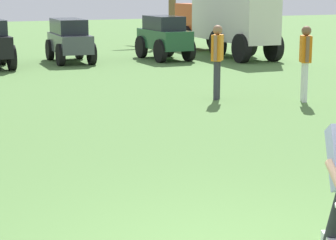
# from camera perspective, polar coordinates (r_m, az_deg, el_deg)

# --- Properties ---
(teammate_midfield) EXTENTS (0.37, 0.43, 1.56)m
(teammate_midfield) POSITION_cam_1_polar(r_m,az_deg,el_deg) (13.77, 4.31, 5.67)
(teammate_midfield) COLOR #33333D
(teammate_midfield) RESTS_ON ground_plane
(teammate_deep) EXTENTS (0.33, 0.48, 1.56)m
(teammate_deep) POSITION_cam_1_polar(r_m,az_deg,el_deg) (13.74, 11.87, 5.45)
(teammate_deep) COLOR silver
(teammate_deep) RESTS_ON ground_plane
(parked_car_slot_e) EXTENTS (1.26, 2.45, 1.34)m
(parked_car_slot_e) POSITION_cam_1_polar(r_m,az_deg,el_deg) (20.83, -8.58, 6.99)
(parked_car_slot_e) COLOR #474C51
(parked_car_slot_e) RESTS_ON ground_plane
(parked_car_slot_f) EXTENTS (1.20, 2.37, 1.40)m
(parked_car_slot_f) POSITION_cam_1_polar(r_m,az_deg,el_deg) (21.35, -0.34, 7.29)
(parked_car_slot_f) COLOR #235133
(parked_car_slot_f) RESTS_ON ground_plane
(box_truck) EXTENTS (1.51, 5.93, 2.20)m
(box_truck) POSITION_cam_1_polar(r_m,az_deg,el_deg) (22.70, 5.04, 8.74)
(box_truck) COLOR #CC4C19
(box_truck) RESTS_ON ground_plane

